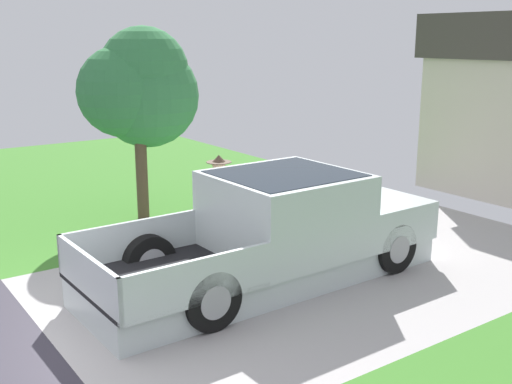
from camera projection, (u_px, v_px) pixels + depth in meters
pickup_truck at (285, 231)px, 9.52m from camera, size 2.20×5.61×1.64m
person_with_hat at (219, 198)px, 10.64m from camera, size 0.48×0.43×1.69m
handbag at (216, 246)px, 10.65m from camera, size 0.34×0.19×0.44m
front_yard_tree at (139, 88)px, 12.43m from camera, size 2.09×2.47×3.85m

